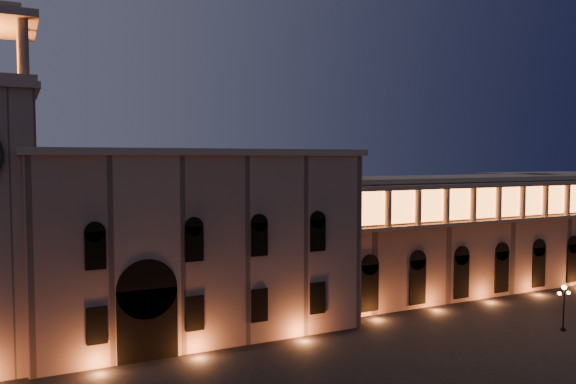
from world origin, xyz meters
name	(u,v)px	position (x,y,z in m)	size (l,w,h in m)	color
government_building	(196,242)	(-2.08, 21.93, 8.77)	(30.80, 12.80, 17.60)	#8C6B5B
colonnade_wing	(453,233)	(32.00, 23.92, 7.33)	(40.60, 11.50, 14.50)	#876656
secondary_building	(553,221)	(58.00, 30.00, 7.00)	(20.00, 12.00, 14.00)	#876656
street_lamp_near	(564,303)	(30.00, 6.37, 2.69)	(1.55, 0.54, 4.50)	black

